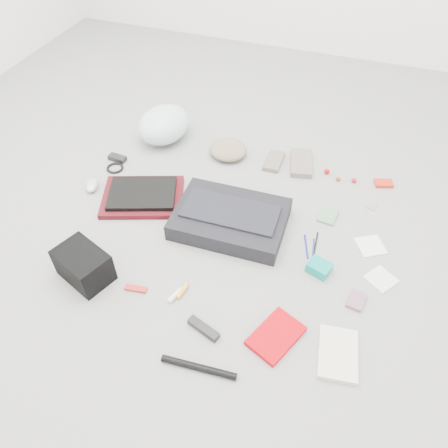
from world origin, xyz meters
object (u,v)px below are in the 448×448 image
(laptop, at_px, (142,193))
(book_red, at_px, (276,336))
(accordion_wallet, at_px, (319,268))
(bike_helmet, at_px, (164,125))
(camera_bag, at_px, (84,265))
(messenger_bag, at_px, (230,219))

(laptop, height_order, book_red, laptop)
(laptop, bearing_deg, accordion_wallet, -29.81)
(bike_helmet, relative_size, camera_bag, 1.50)
(book_red, xyz_separation_m, accordion_wallet, (0.09, 0.37, 0.01))
(messenger_bag, bearing_deg, bike_helmet, 135.93)
(bike_helmet, relative_size, accordion_wallet, 3.50)
(bike_helmet, distance_m, book_red, 1.40)
(bike_helmet, height_order, accordion_wallet, bike_helmet)
(book_red, height_order, accordion_wallet, accordion_wallet)
(camera_bag, relative_size, book_red, 1.05)
(camera_bag, bearing_deg, laptop, 110.38)
(book_red, bearing_deg, accordion_wallet, 99.33)
(accordion_wallet, bearing_deg, camera_bag, -139.76)
(bike_helmet, bearing_deg, accordion_wallet, -18.47)
(messenger_bag, distance_m, bike_helmet, 0.79)
(messenger_bag, distance_m, book_red, 0.61)
(laptop, relative_size, book_red, 1.56)
(messenger_bag, xyz_separation_m, camera_bag, (-0.48, -0.49, 0.03))
(messenger_bag, height_order, book_red, messenger_bag)
(messenger_bag, height_order, camera_bag, camera_bag)
(bike_helmet, height_order, book_red, bike_helmet)
(laptop, distance_m, book_red, 0.98)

